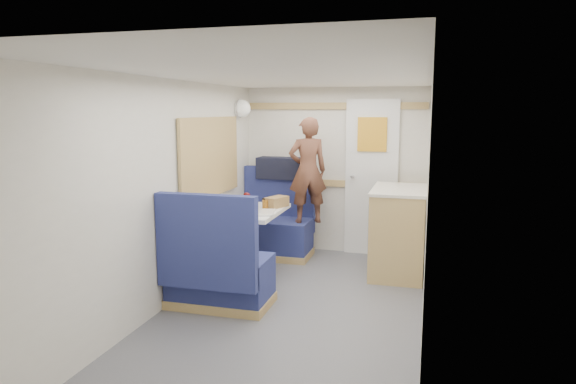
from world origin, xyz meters
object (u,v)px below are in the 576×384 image
(bench_near, at_px, (218,275))
(person, at_px, (308,170))
(wine_glass, at_px, (247,197))
(tumbler_left, at_px, (216,209))
(tumbler_right, at_px, (250,204))
(bread_loaf, at_px, (277,202))
(pepper_grinder, at_px, (264,203))
(dinette_table, at_px, (250,224))
(beer_glass, at_px, (265,205))
(cheese_block, at_px, (234,213))
(galley_counter, at_px, (398,231))
(bench_far, at_px, (275,231))
(tray, at_px, (261,213))
(orange_fruit, at_px, (252,211))
(duffel_bag, at_px, (280,168))
(dome_light, at_px, (242,108))

(bench_near, relative_size, person, 0.87)
(wine_glass, xyz_separation_m, tumbler_left, (-0.17, -0.40, -0.06))
(tumbler_right, xyz_separation_m, bread_loaf, (0.21, 0.23, -0.01))
(tumbler_left, xyz_separation_m, pepper_grinder, (0.34, 0.46, -0.01))
(dinette_table, xyz_separation_m, beer_glass, (0.13, 0.08, 0.20))
(cheese_block, height_order, wine_glass, wine_glass)
(galley_counter, bearing_deg, bench_far, 167.90)
(wine_glass, bearing_deg, tumbler_left, -112.48)
(tray, relative_size, orange_fruit, 4.66)
(cheese_block, distance_m, tumbler_right, 0.35)
(galley_counter, bearing_deg, tumbler_right, -158.72)
(bench_near, distance_m, tumbler_right, 0.97)
(duffel_bag, distance_m, pepper_grinder, 1.04)
(duffel_bag, bearing_deg, pepper_grinder, -80.27)
(galley_counter, bearing_deg, dome_light, 170.82)
(tray, bearing_deg, tumbler_left, -155.21)
(wine_glass, bearing_deg, orange_fruit, -63.02)
(bench_far, height_order, tumbler_right, bench_far)
(tray, xyz_separation_m, wine_glass, (-0.23, 0.22, 0.11))
(tumbler_right, xyz_separation_m, pepper_grinder, (0.11, 0.14, -0.01))
(pepper_grinder, relative_size, bread_loaf, 0.41)
(duffel_bag, relative_size, beer_glass, 6.00)
(dinette_table, relative_size, person, 0.76)
(dome_light, bearing_deg, wine_glass, -67.09)
(beer_glass, bearing_deg, orange_fruit, -91.12)
(wine_glass, bearing_deg, dinette_table, -47.88)
(tumbler_left, bearing_deg, galley_counter, 27.75)
(duffel_bag, height_order, bread_loaf, duffel_bag)
(tumbler_left, bearing_deg, pepper_grinder, 53.61)
(dome_light, distance_m, bread_loaf, 1.32)
(wine_glass, distance_m, beer_glass, 0.21)
(tray, height_order, tumbler_right, tumbler_right)
(dinette_table, xyz_separation_m, dome_light, (-0.39, 0.85, 1.18))
(galley_counter, xyz_separation_m, tumbler_left, (-1.69, -0.89, 0.31))
(beer_glass, height_order, pepper_grinder, pepper_grinder)
(orange_fruit, distance_m, wine_glass, 0.41)
(tray, bearing_deg, cheese_block, -133.61)
(duffel_bag, distance_m, orange_fruit, 1.45)
(duffel_bag, bearing_deg, dome_light, -142.00)
(dinette_table, height_order, tumbler_left, tumbler_left)
(tray, xyz_separation_m, orange_fruit, (-0.05, -0.14, 0.04))
(bread_loaf, bearing_deg, duffel_bag, 103.90)
(bench_far, relative_size, tumbler_left, 8.71)
(bench_near, height_order, bread_loaf, bench_near)
(galley_counter, height_order, person, person)
(galley_counter, bearing_deg, dinette_table, -159.46)
(dome_light, relative_size, person, 0.17)
(cheese_block, bearing_deg, bread_loaf, 66.43)
(galley_counter, bearing_deg, orange_fruit, -147.69)
(galley_counter, bearing_deg, cheese_block, -148.44)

